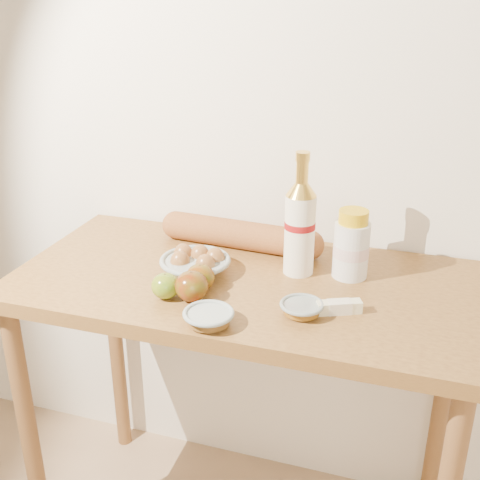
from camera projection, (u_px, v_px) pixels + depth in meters
name	position (u px, v px, depth m)	size (l,w,h in m)	color
back_wall	(279.00, 101.00, 1.70)	(3.50, 0.02, 2.60)	white
table	(243.00, 319.00, 1.62)	(1.20, 0.60, 0.90)	olive
bourbon_bottle	(300.00, 226.00, 1.55)	(0.10, 0.10, 0.33)	white
cream_bottle	(351.00, 246.00, 1.55)	(0.11, 0.11, 0.18)	silver
egg_bowl	(196.00, 263.00, 1.59)	(0.19, 0.19, 0.07)	#909E99
baguette	(240.00, 235.00, 1.73)	(0.50, 0.11, 0.08)	#A86633
apple_yellowgreen	(166.00, 286.00, 1.46)	(0.08, 0.08, 0.06)	olive
apple_redgreen_front	(192.00, 286.00, 1.44)	(0.09, 0.09, 0.08)	maroon
apple_redgreen_right	(200.00, 277.00, 1.50)	(0.09, 0.09, 0.07)	#921007
sugar_bowl	(209.00, 317.00, 1.35)	(0.13, 0.13, 0.03)	#97A5A0
syrup_bowl	(302.00, 308.00, 1.39)	(0.11, 0.11, 0.03)	gray
butter_stick	(339.00, 307.00, 1.40)	(0.11, 0.07, 0.03)	beige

